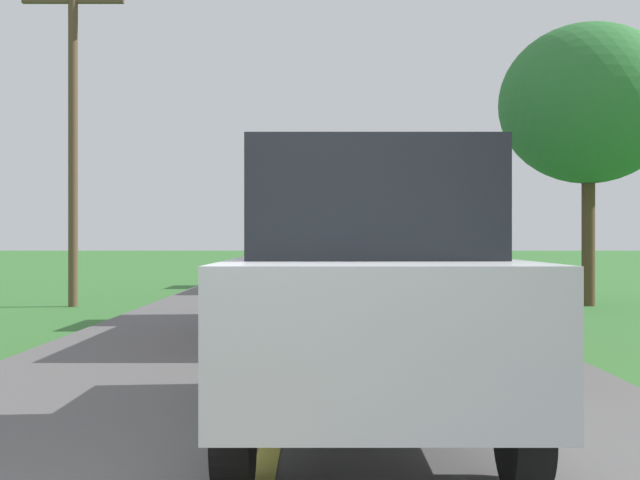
% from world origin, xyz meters
% --- Properties ---
extents(banana_truck_near, '(2.38, 5.82, 2.80)m').
position_xyz_m(banana_truck_near, '(0.84, 9.65, 1.47)').
color(banana_truck_near, '#2D2D30').
rests_on(banana_truck_near, road_surface).
extents(banana_truck_far, '(2.38, 5.81, 2.80)m').
position_xyz_m(banana_truck_far, '(0.49, 20.58, 1.46)').
color(banana_truck_far, '#2D2D30').
rests_on(banana_truck_far, road_surface).
extents(utility_pole_roadside, '(2.13, 0.20, 6.82)m').
position_xyz_m(utility_pole_roadside, '(-4.86, 14.19, 3.72)').
color(utility_pole_roadside, brown).
rests_on(utility_pole_roadside, ground).
extents(roadside_tree_near_left, '(3.76, 3.76, 5.99)m').
position_xyz_m(roadside_tree_near_left, '(6.02, 14.42, 4.28)').
color(roadside_tree_near_left, '#4C3823').
rests_on(roadside_tree_near_left, ground).
extents(following_car, '(1.74, 4.10, 1.92)m').
position_xyz_m(following_car, '(0.63, 2.32, 1.07)').
color(following_car, '#B7BABF').
rests_on(following_car, road_surface).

